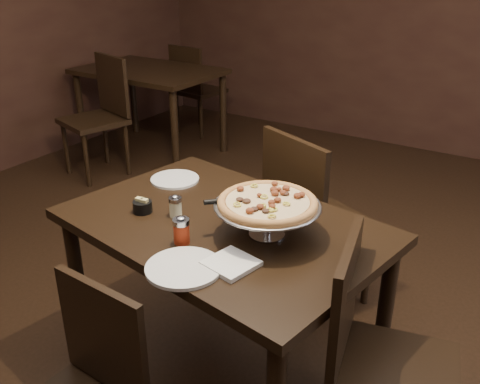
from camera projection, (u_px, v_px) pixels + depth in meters
The scene contains 15 objects.
room at pixel (234, 67), 1.98m from camera, with size 6.04×7.04×2.84m.
dining_table at pixel (223, 244), 2.20m from camera, with size 1.40×1.05×0.80m.
background_table at pixel (149, 80), 4.93m from camera, with size 1.27×0.85×0.79m.
pizza_stand at pixel (268, 203), 2.00m from camera, with size 0.41×0.41×0.17m.
parmesan_shaker at pixel (175, 206), 2.18m from camera, with size 0.05×0.05×0.10m.
pepper_flake_shaker at pixel (181, 230), 1.98m from camera, with size 0.06×0.06×0.11m.
packet_caddy at pixel (142, 206), 2.23m from camera, with size 0.08×0.08×0.06m.
napkin_stack at pixel (231, 264), 1.86m from camera, with size 0.16×0.16×0.02m, color white.
plate_left at pixel (175, 179), 2.54m from camera, with size 0.23×0.23×0.01m, color silver.
plate_near at pixel (184, 268), 1.84m from camera, with size 0.27×0.27×0.01m, color silver.
serving_spatula at pixel (221, 201), 2.02m from camera, with size 0.17×0.17×0.02m.
chair_far at pixel (311, 216), 2.77m from camera, with size 0.60×0.60×0.99m.
chair_side at pixel (375, 354), 1.88m from camera, with size 0.52×0.52×0.93m.
bg_chair_far at pixel (195, 86), 5.51m from camera, with size 0.47×0.47×0.92m.
bg_chair_near at pixel (101, 112), 4.51m from camera, with size 0.57×0.57×1.00m.
Camera 1 is at (1.16, -1.64, 1.81)m, focal length 40.00 mm.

